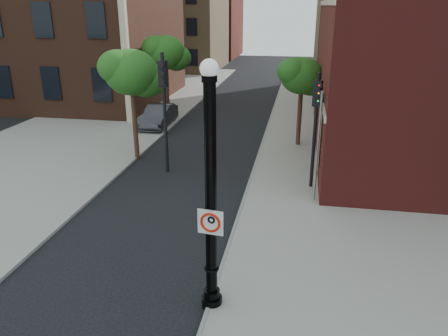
% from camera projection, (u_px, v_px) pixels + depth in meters
% --- Properties ---
extents(ground, '(120.00, 120.00, 0.00)m').
position_uv_depth(ground, '(142.00, 287.00, 12.20)').
color(ground, black).
rests_on(ground, ground).
extents(sidewalk_right, '(8.00, 60.00, 0.12)m').
position_uv_depth(sidewalk_right, '(339.00, 172.00, 20.40)').
color(sidewalk_right, gray).
rests_on(sidewalk_right, ground).
extents(sidewalk_left, '(10.00, 50.00, 0.12)m').
position_uv_depth(sidewalk_left, '(109.00, 118.00, 30.26)').
color(sidewalk_left, gray).
rests_on(sidewalk_left, ground).
extents(curb_edge, '(0.10, 60.00, 0.14)m').
position_uv_depth(curb_edge, '(255.00, 167.00, 21.05)').
color(curb_edge, gray).
rests_on(curb_edge, ground).
extents(bg_building_tan_a, '(12.00, 12.00, 12.00)m').
position_uv_depth(bg_building_tan_a, '(172.00, 17.00, 52.65)').
color(bg_building_tan_a, '#937850').
rests_on(bg_building_tan_a, ground).
extents(bg_building_red, '(12.00, 12.00, 10.00)m').
position_uv_depth(bg_building_red, '(198.00, 22.00, 65.91)').
color(bg_building_red, maroon).
rests_on(bg_building_red, ground).
extents(lamppost, '(0.54, 0.54, 6.33)m').
position_uv_depth(lamppost, '(211.00, 205.00, 10.39)').
color(lamppost, black).
rests_on(lamppost, ground).
extents(no_parking_sign, '(0.64, 0.12, 0.64)m').
position_uv_depth(no_parking_sign, '(210.00, 222.00, 10.37)').
color(no_parking_sign, white).
rests_on(no_parking_sign, ground).
extents(parked_car, '(1.60, 4.31, 1.41)m').
position_uv_depth(parked_car, '(159.00, 116.00, 28.00)').
color(parked_car, '#2F2E34').
rests_on(parked_car, ground).
extents(traffic_signal_left, '(0.37, 0.46, 5.48)m').
position_uv_depth(traffic_signal_left, '(164.00, 94.00, 19.33)').
color(traffic_signal_left, black).
rests_on(traffic_signal_left, ground).
extents(traffic_signal_right, '(0.39, 0.44, 4.92)m').
position_uv_depth(traffic_signal_right, '(316.00, 113.00, 17.52)').
color(traffic_signal_right, black).
rests_on(traffic_signal_right, ground).
extents(utility_pole, '(0.09, 0.09, 4.46)m').
position_uv_depth(utility_pole, '(318.00, 149.00, 16.61)').
color(utility_pole, '#999999').
rests_on(utility_pole, ground).
extents(street_tree_a, '(3.04, 2.74, 5.47)m').
position_uv_depth(street_tree_a, '(132.00, 74.00, 20.84)').
color(street_tree_a, '#362015').
rests_on(street_tree_a, ground).
extents(street_tree_b, '(3.08, 2.79, 5.55)m').
position_uv_depth(street_tree_b, '(166.00, 53.00, 29.12)').
color(street_tree_b, '#362015').
rests_on(street_tree_b, ground).
extents(street_tree_c, '(2.70, 2.44, 4.86)m').
position_uv_depth(street_tree_c, '(302.00, 77.00, 23.04)').
color(street_tree_c, '#362015').
rests_on(street_tree_c, ground).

